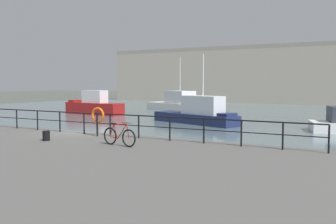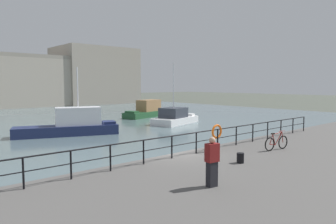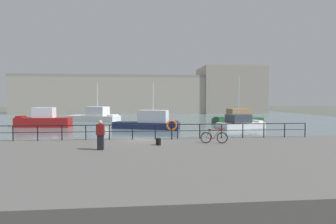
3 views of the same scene
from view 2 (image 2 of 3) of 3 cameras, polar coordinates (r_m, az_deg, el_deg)
name	(u,v)px [view 2 (image 2 of 3)]	position (r m, az deg, el deg)	size (l,w,h in m)	color
ground_plane	(175,170)	(16.02, 1.32, -10.47)	(240.00, 240.00, 0.00)	#4C5147
water_basin	(10,119)	(43.10, -26.87, -1.20)	(80.00, 60.00, 0.01)	slate
quay_promenade	(301,196)	(12.14, 23.15, -13.90)	(56.00, 13.00, 0.86)	#565451
harbor_building	(12,80)	(67.42, -26.53, 5.16)	(64.92, 12.90, 12.42)	#A89E8E
moored_white_yacht	(148,110)	(41.94, -3.58, 0.29)	(8.74, 4.48, 2.22)	#23512D
moored_blue_motorboat	(72,125)	(27.60, -17.13, -2.26)	(8.54, 4.66, 5.74)	navy
moored_green_narrowboat	(175,117)	(34.09, 1.25, -0.99)	(6.37, 4.15, 6.62)	white
quay_railing	(184,141)	(15.08, 3.03, -5.23)	(24.52, 0.07, 1.08)	black
parked_bicycle	(276,143)	(17.38, 19.16, -5.30)	(1.76, 0.33, 0.98)	black
mooring_bollard	(240,158)	(14.17, 13.06, -8.16)	(0.32, 0.32, 0.44)	black
life_ring_stand	(217,132)	(16.23, 8.91, -3.70)	(0.75, 0.16, 1.40)	black
standing_person	(212,161)	(10.68, 8.03, -8.89)	(0.47, 0.33, 1.69)	black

